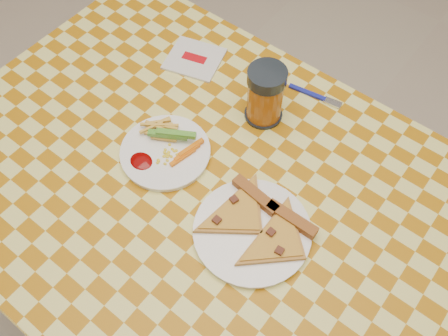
{
  "coord_description": "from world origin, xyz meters",
  "views": [
    {
      "loc": [
        0.35,
        -0.4,
        1.68
      ],
      "look_at": [
        -0.0,
        0.05,
        0.78
      ],
      "focal_mm": 40.0,
      "sensor_mm": 36.0,
      "label": 1
    }
  ],
  "objects_px": {
    "plate_left": "(165,153)",
    "plate_right": "(252,232)",
    "drink_glass": "(265,95)",
    "table": "(211,206)"
  },
  "relations": [
    {
      "from": "plate_left",
      "to": "plate_right",
      "type": "relative_size",
      "value": 0.84
    },
    {
      "from": "plate_left",
      "to": "plate_right",
      "type": "bearing_deg",
      "value": -7.95
    },
    {
      "from": "plate_right",
      "to": "table",
      "type": "bearing_deg",
      "value": 168.48
    },
    {
      "from": "plate_right",
      "to": "plate_left",
      "type": "bearing_deg",
      "value": 172.05
    },
    {
      "from": "plate_left",
      "to": "plate_right",
      "type": "distance_m",
      "value": 0.27
    },
    {
      "from": "table",
      "to": "plate_left",
      "type": "distance_m",
      "value": 0.16
    },
    {
      "from": "plate_left",
      "to": "drink_glass",
      "type": "distance_m",
      "value": 0.26
    },
    {
      "from": "plate_left",
      "to": "plate_right",
      "type": "xyz_separation_m",
      "value": [
        0.27,
        -0.04,
        0.0
      ]
    },
    {
      "from": "table",
      "to": "drink_glass",
      "type": "height_order",
      "value": "drink_glass"
    },
    {
      "from": "plate_left",
      "to": "drink_glass",
      "type": "relative_size",
      "value": 1.36
    }
  ]
}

